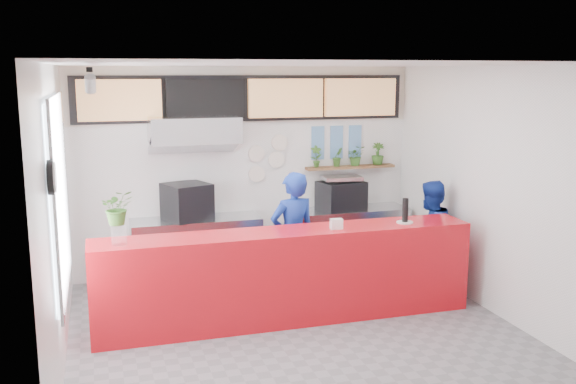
{
  "coord_description": "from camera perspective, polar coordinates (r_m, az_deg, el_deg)",
  "views": [
    {
      "loc": [
        -2.08,
        -6.56,
        2.92
      ],
      "look_at": [
        0.1,
        0.7,
        1.5
      ],
      "focal_mm": 40.0,
      "sensor_mm": 36.0,
      "label": 1
    }
  ],
  "objects": [
    {
      "name": "dec_plate_a",
      "position": [
        9.37,
        -2.82,
        3.43
      ],
      "size": [
        0.24,
        0.03,
        0.24
      ],
      "primitive_type": "cylinder",
      "rotation": [
        1.57,
        0.0,
        0.0
      ],
      "color": "silver",
      "rests_on": "wall_back"
    },
    {
      "name": "window_pane",
      "position": [
        6.98,
        -19.66,
        -0.08
      ],
      "size": [
        0.04,
        2.2,
        1.9
      ],
      "primitive_type": "cube",
      "color": "silver",
      "rests_on": "wall_left"
    },
    {
      "name": "menu_board_mid_left",
      "position": [
        9.07,
        -7.32,
        8.19
      ],
      "size": [
        1.1,
        0.1,
        0.55
      ],
      "primitive_type": "cube",
      "color": "black",
      "rests_on": "wall_back"
    },
    {
      "name": "herb_a",
      "position": [
        9.57,
        2.52,
        3.19
      ],
      "size": [
        0.18,
        0.13,
        0.33
      ],
      "primitive_type": "imported",
      "rotation": [
        0.0,
        0.0,
        -0.09
      ],
      "color": "#356423",
      "rests_on": "herb_shelf"
    },
    {
      "name": "herb_d",
      "position": [
        9.94,
        7.98,
        3.39
      ],
      "size": [
        0.22,
        0.21,
        0.33
      ],
      "primitive_type": "imported",
      "rotation": [
        0.0,
        0.0,
        -0.25
      ],
      "color": "#356423",
      "rests_on": "herb_shelf"
    },
    {
      "name": "dec_plate_b",
      "position": [
        9.46,
        -1.05,
        2.9
      ],
      "size": [
        0.24,
        0.03,
        0.24
      ],
      "primitive_type": "cylinder",
      "rotation": [
        1.57,
        0.0,
        0.0
      ],
      "color": "silver",
      "rests_on": "wall_back"
    },
    {
      "name": "espresso_machine",
      "position": [
        9.59,
        4.75,
        -0.31
      ],
      "size": [
        0.73,
        0.59,
        0.42
      ],
      "primitive_type": "cube",
      "rotation": [
        0.0,
        0.0,
        0.21
      ],
      "color": "black",
      "rests_on": "right_bench"
    },
    {
      "name": "menu_board_mid_right",
      "position": [
        9.33,
        -0.2,
        8.35
      ],
      "size": [
        1.1,
        0.1,
        0.55
      ],
      "primitive_type": "cube",
      "color": "tan",
      "rests_on": "wall_back"
    },
    {
      "name": "right_bench",
      "position": [
        9.78,
        5.36,
        -4.06
      ],
      "size": [
        1.8,
        0.6,
        0.9
      ],
      "primitive_type": "cube",
      "color": "#B2B5BA",
      "rests_on": "ground"
    },
    {
      "name": "white_plate",
      "position": [
        7.99,
        10.35,
        -2.66
      ],
      "size": [
        0.21,
        0.21,
        0.02
      ],
      "primitive_type": "cylinder",
      "rotation": [
        0.0,
        0.0,
        0.04
      ],
      "color": "white",
      "rests_on": "service_counter"
    },
    {
      "name": "photo_frame_e",
      "position": [
        9.75,
        4.33,
        3.7
      ],
      "size": [
        0.2,
        0.02,
        0.25
      ],
      "primitive_type": "cube",
      "color": "#598CBF",
      "rests_on": "wall_back"
    },
    {
      "name": "espresso_tray",
      "position": [
        9.54,
        4.77,
        1.27
      ],
      "size": [
        0.6,
        0.44,
        0.05
      ],
      "primitive_type": "cube",
      "rotation": [
        0.0,
        0.0,
        -0.09
      ],
      "color": "#AFB3B7",
      "rests_on": "espresso_machine"
    },
    {
      "name": "dec_plate_d",
      "position": [
        9.44,
        -0.76,
        4.42
      ],
      "size": [
        0.24,
        0.03,
        0.24
      ],
      "primitive_type": "cylinder",
      "rotation": [
        1.57,
        0.0,
        0.0
      ],
      "color": "silver",
      "rests_on": "wall_back"
    },
    {
      "name": "cream_band",
      "position": [
        9.29,
        -3.81,
        8.62
      ],
      "size": [
        5.0,
        0.02,
        0.8
      ],
      "primitive_type": "cube",
      "color": "beige",
      "rests_on": "wall_back"
    },
    {
      "name": "dec_plate_c",
      "position": [
        9.41,
        -2.81,
        1.62
      ],
      "size": [
        0.24,
        0.03,
        0.24
      ],
      "primitive_type": "cylinder",
      "rotation": [
        1.57,
        0.0,
        0.0
      ],
      "color": "silver",
      "rests_on": "wall_back"
    },
    {
      "name": "wall_left",
      "position": [
        6.72,
        -19.93,
        -2.23
      ],
      "size": [
        0.0,
        5.0,
        5.0
      ],
      "primitive_type": "plane",
      "rotation": [
        1.57,
        0.0,
        1.57
      ],
      "color": "white",
      "rests_on": "ground"
    },
    {
      "name": "window_frame",
      "position": [
        6.97,
        -19.5,
        -0.08
      ],
      "size": [
        0.03,
        2.3,
        2.0
      ],
      "primitive_type": "cube",
      "color": "#B2B5BA",
      "rests_on": "wall_left"
    },
    {
      "name": "glass_vase",
      "position": [
        7.1,
        -14.8,
        -3.76
      ],
      "size": [
        0.18,
        0.18,
        0.2
      ],
      "primitive_type": "cylinder",
      "rotation": [
        0.0,
        0.0,
        -0.09
      ],
      "color": "silver",
      "rests_on": "service_counter"
    },
    {
      "name": "pepper_mill",
      "position": [
        7.96,
        10.38,
        -1.59
      ],
      "size": [
        0.07,
        0.07,
        0.29
      ],
      "primitive_type": "cylinder",
      "rotation": [
        0.0,
        0.0,
        0.01
      ],
      "color": "black",
      "rests_on": "white_plate"
    },
    {
      "name": "ceiling",
      "position": [
        6.88,
        0.89,
        11.28
      ],
      "size": [
        5.0,
        5.0,
        0.0
      ],
      "primitive_type": "plane",
      "rotation": [
        3.14,
        0.0,
        0.0
      ],
      "color": "silver"
    },
    {
      "name": "track_rail",
      "position": [
        6.56,
        -17.19,
        10.32
      ],
      "size": [
        0.05,
        2.4,
        0.04
      ],
      "primitive_type": "cube",
      "color": "black",
      "rests_on": "ceiling"
    },
    {
      "name": "panini_oven",
      "position": [
        9.01,
        -8.97,
        -0.84
      ],
      "size": [
        0.72,
        0.72,
        0.5
      ],
      "primitive_type": "cube",
      "rotation": [
        0.0,
        0.0,
        0.37
      ],
      "color": "black",
      "rests_on": "prep_bench"
    },
    {
      "name": "wall_clock_rim",
      "position": [
        5.74,
        -20.33,
        1.22
      ],
      "size": [
        0.05,
        0.3,
        0.3
      ],
      "primitive_type": "cylinder",
      "rotation": [
        0.0,
        1.57,
        0.0
      ],
      "color": "black",
      "rests_on": "wall_left"
    },
    {
      "name": "photo_frame_b",
      "position": [
        9.73,
        4.35,
        5.16
      ],
      "size": [
        0.2,
        0.02,
        0.25
      ],
      "primitive_type": "cube",
      "color": "#598CBF",
      "rests_on": "wall_back"
    },
    {
      "name": "photo_frame_c",
      "position": [
        9.84,
        5.98,
        5.2
      ],
      "size": [
        0.2,
        0.02,
        0.25
      ],
      "primitive_type": "cube",
      "color": "#598CBF",
      "rests_on": "wall_back"
    },
    {
      "name": "extraction_hood",
      "position": [
        8.83,
        -8.36,
        5.51
      ],
      "size": [
        1.2,
        0.7,
        0.35
      ],
      "primitive_type": "cube",
      "color": "#B2B5BA",
      "rests_on": "ceiling"
    },
    {
      "name": "prep_bench",
      "position": [
        9.19,
        -8.12,
        -5.09
      ],
      "size": [
        1.8,
        0.6,
        0.9
      ],
      "primitive_type": "cube",
      "color": "#B2B5BA",
      "rests_on": "ground"
    },
    {
      "name": "service_counter",
      "position": [
        7.64,
        -0.07,
        -7.46
      ],
      "size": [
        4.5,
        0.6,
        1.1
      ],
      "primitive_type": "cube",
      "color": "red",
      "rests_on": "ground"
    },
    {
      "name": "herb_c",
      "position": [
        9.8,
        6.07,
        3.24
      ],
      "size": [
        0.31,
        0.29,
        0.3
      ],
      "primitive_type": "imported",
      "rotation": [
        0.0,
        0.0,
        -0.2
      ],
      "color": "#356423",
      "rests_on": "herb_shelf"
    },
    {
      "name": "basil_vase",
      "position": [
        7.03,
        -14.92,
        -1.33
      ],
      "size": [
        0.37,
        0.33,
        0.38
      ],
      "primitive_type": "imported",
      "rotation": [
        0.0,
        0.0,
        0.13
      ],
      "color": "#356423",
      "rests_on": "glass_vase"
    },
    {
      "name": "photo_frame_f",
      "position": [
        9.86,
        5.96,
        3.75
      ],
      "size": [
        0.2,
        0.02,
        0.25
      ],
      "primitive_type": "cube",
      "color": "#598CBF",
      "rests_on": "wall_back"
    },
    {
      "name": "staff_right",
      "position": [
        8.88,
        12.47,
        -3.79
      ],
      "size": [
        0.91,
        0.83,
        1.5
      ],
      "primitive_type": "imported",
      "rotation": [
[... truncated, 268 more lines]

